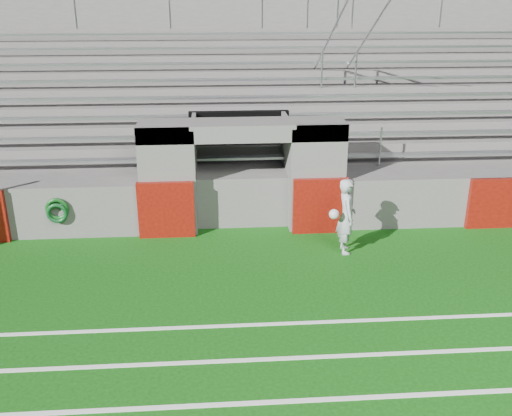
{
  "coord_description": "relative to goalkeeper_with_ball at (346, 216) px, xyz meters",
  "views": [
    {
      "loc": [
        -0.62,
        -9.47,
        5.41
      ],
      "look_at": [
        0.2,
        1.8,
        1.1
      ],
      "focal_mm": 40.0,
      "sensor_mm": 36.0,
      "label": 1
    }
  ],
  "objects": [
    {
      "name": "ground",
      "position": [
        -2.16,
        -1.84,
        -0.85
      ],
      "size": [
        90.0,
        90.0,
        0.0
      ],
      "primitive_type": "plane",
      "color": "#0D450B",
      "rests_on": "ground"
    },
    {
      "name": "hose_coil",
      "position": [
        -6.43,
        1.09,
        -0.12
      ],
      "size": [
        0.54,
        0.15,
        0.6
      ],
      "color": "#0D4412",
      "rests_on": "ground"
    },
    {
      "name": "goalkeeper_with_ball",
      "position": [
        0.0,
        0.0,
        0.0
      ],
      "size": [
        0.64,
        0.65,
        1.68
      ],
      "color": "#A5AAAE",
      "rests_on": "ground"
    },
    {
      "name": "stadium_structure",
      "position": [
        -2.16,
        6.13,
        0.65
      ],
      "size": [
        26.0,
        8.48,
        5.42
      ],
      "color": "#585653",
      "rests_on": "ground"
    }
  ]
}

